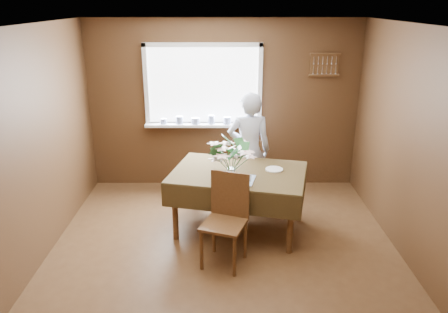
{
  "coord_description": "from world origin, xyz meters",
  "views": [
    {
      "loc": [
        -0.01,
        -4.11,
        2.72
      ],
      "look_at": [
        0.0,
        0.55,
        1.05
      ],
      "focal_mm": 35.0,
      "sensor_mm": 36.0,
      "label": 1
    }
  ],
  "objects_px": {
    "dining_table": "(238,179)",
    "flower_bouquet": "(231,155)",
    "chair_far": "(248,167)",
    "seated_woman": "(249,150)",
    "chair_near": "(226,215)"
  },
  "relations": [
    {
      "from": "dining_table",
      "to": "flower_bouquet",
      "type": "xyz_separation_m",
      "value": [
        -0.09,
        -0.21,
        0.38
      ]
    },
    {
      "from": "chair_far",
      "to": "seated_woman",
      "type": "bearing_deg",
      "value": 101.88
    },
    {
      "from": "chair_far",
      "to": "flower_bouquet",
      "type": "bearing_deg",
      "value": 87.6
    },
    {
      "from": "dining_table",
      "to": "flower_bouquet",
      "type": "distance_m",
      "value": 0.44
    },
    {
      "from": "dining_table",
      "to": "chair_near",
      "type": "xyz_separation_m",
      "value": [
        -0.15,
        -0.7,
        -0.13
      ]
    },
    {
      "from": "chair_far",
      "to": "flower_bouquet",
      "type": "distance_m",
      "value": 1.22
    },
    {
      "from": "dining_table",
      "to": "seated_woman",
      "type": "height_order",
      "value": "seated_woman"
    },
    {
      "from": "chair_far",
      "to": "chair_near",
      "type": "height_order",
      "value": "chair_near"
    },
    {
      "from": "chair_far",
      "to": "flower_bouquet",
      "type": "xyz_separation_m",
      "value": [
        -0.26,
        -1.06,
        0.54
      ]
    },
    {
      "from": "chair_far",
      "to": "chair_near",
      "type": "distance_m",
      "value": 1.58
    },
    {
      "from": "flower_bouquet",
      "to": "chair_near",
      "type": "bearing_deg",
      "value": -96.75
    },
    {
      "from": "chair_far",
      "to": "seated_woman",
      "type": "distance_m",
      "value": 0.32
    },
    {
      "from": "seated_woman",
      "to": "flower_bouquet",
      "type": "bearing_deg",
      "value": 75.25
    },
    {
      "from": "seated_woman",
      "to": "flower_bouquet",
      "type": "height_order",
      "value": "seated_woman"
    },
    {
      "from": "seated_woman",
      "to": "chair_far",
      "type": "bearing_deg",
      "value": -88.49
    }
  ]
}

